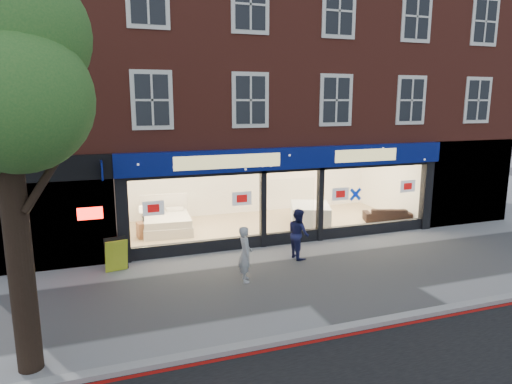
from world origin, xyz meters
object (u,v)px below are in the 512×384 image
sofa (387,214)px  display_bed (166,222)px  a_board (116,255)px  pedestrian_grey (245,254)px  mattress_stack (310,214)px  pedestrian_blue (298,233)px

sofa → display_bed: bearing=10.0°
a_board → pedestrian_grey: pedestrian_grey is taller
display_bed → sofa: size_ratio=1.23×
a_board → mattress_stack: bearing=8.9°
sofa → pedestrian_blue: bearing=46.6°
a_board → pedestrian_blue: size_ratio=0.62×
display_bed → pedestrian_grey: bearing=-71.5°
mattress_stack → pedestrian_blue: pedestrian_blue is taller
a_board → pedestrian_grey: 3.77m
mattress_stack → sofa: (3.00, -0.78, -0.10)m
pedestrian_blue → mattress_stack: bearing=-35.6°
pedestrian_blue → sofa: bearing=-67.6°
pedestrian_grey → pedestrian_blue: pedestrian_blue is taller
display_bed → sofa: (8.46, -1.50, -0.07)m
display_bed → mattress_stack: (5.46, -0.72, 0.03)m
mattress_stack → pedestrian_grey: 6.12m
pedestrian_grey → a_board: bearing=69.1°
mattress_stack → a_board: 7.81m
mattress_stack → a_board: a_board is taller
mattress_stack → pedestrian_blue: size_ratio=1.43×
pedestrian_blue → pedestrian_grey: bearing=115.6°
sofa → a_board: size_ratio=1.88×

